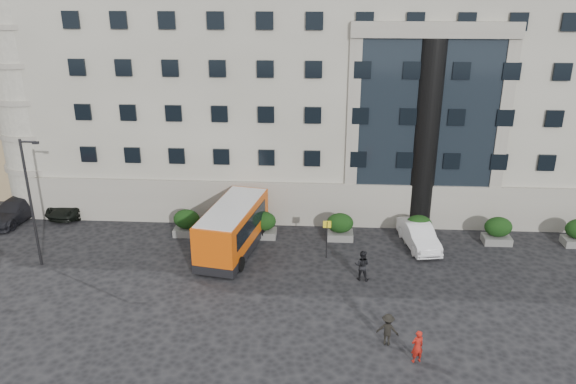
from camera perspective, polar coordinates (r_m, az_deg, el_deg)
name	(u,v)px	position (r m, az deg, el deg)	size (l,w,h in m)	color
ground	(227,297)	(31.75, -6.22, -10.55)	(120.00, 120.00, 0.00)	black
civic_building	(334,71)	(49.22, 4.72, 12.11)	(44.00, 24.00, 18.00)	gray
entrance_column	(425,137)	(38.90, 13.78, 5.42)	(1.80, 1.80, 13.00)	black
apartment_far	(43,29)	(72.35, -23.61, 14.93)	(13.00, 13.00, 22.00)	brown
hedge_a	(187,222)	(38.87, -10.23, -3.05)	(1.80, 1.26, 1.84)	#5F5F5C
hedge_b	(263,224)	(38.00, -2.58, -3.29)	(1.80, 1.26, 1.84)	#5F5F5C
hedge_c	(340,226)	(37.83, 5.29, -3.48)	(1.80, 1.26, 1.84)	#5F5F5C
hedge_d	(418,228)	(38.37, 13.09, -3.60)	(1.80, 1.26, 1.84)	#5F5F5C
hedge_e	(498,230)	(39.60, 20.54, -3.66)	(1.80, 1.26, 1.84)	#5F5F5C
street_lamp	(31,199)	(36.25, -24.65, -0.63)	(1.16, 0.18, 8.00)	#262628
bus_stop_sign	(327,233)	(34.93, 3.97, -4.15)	(0.50, 0.08, 2.52)	#262628
minibus	(233,227)	(35.87, -5.62, -3.55)	(3.91, 7.78, 3.10)	#CE4B09
red_truck	(121,163)	(50.48, -16.58, 2.88)	(3.49, 6.13, 3.12)	maroon
parked_car_c	(16,210)	(45.20, -25.94, -1.63)	(2.21, 5.43, 1.57)	black
parked_car_d	(76,203)	(44.98, -20.76, -1.01)	(2.44, 5.30, 1.47)	black
white_taxi	(419,235)	(37.71, 13.15, -4.31)	(1.65, 4.73, 1.56)	silver
pedestrian_a	(417,346)	(27.12, 13.00, -15.04)	(0.60, 0.40, 1.66)	#A31910
pedestrian_b	(362,265)	(33.07, 7.53, -7.39)	(0.90, 0.70, 1.85)	black
pedestrian_c	(388,329)	(27.97, 10.09, -13.59)	(1.06, 0.61, 1.64)	black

